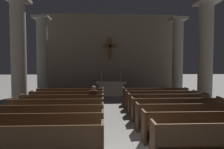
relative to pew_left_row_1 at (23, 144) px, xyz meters
The scene contains 22 objects.
pew_left_row_1 is the anchor object (origin of this frame).
pew_left_row_2 1.11m from the pew_left_row_1, 90.00° to the left, with size 3.65×0.50×0.95m.
pew_left_row_3 2.21m from the pew_left_row_1, 90.00° to the left, with size 3.65×0.50×0.95m.
pew_left_row_4 3.32m from the pew_left_row_1, 90.00° to the left, with size 3.65×0.50×0.95m.
pew_left_row_5 4.43m from the pew_left_row_1, 90.00° to the left, with size 3.65×0.50×0.95m.
pew_left_row_6 5.53m from the pew_left_row_1, 90.00° to the left, with size 3.65×0.50×0.95m.
pew_left_row_7 6.64m from the pew_left_row_1, 90.00° to the left, with size 3.65×0.50×0.95m.
pew_right_row_2 4.90m from the pew_left_row_1, 13.05° to the left, with size 3.65×0.50×0.95m.
pew_right_row_3 5.26m from the pew_left_row_1, 24.87° to the left, with size 3.65×0.50×0.95m.
pew_right_row_4 5.81m from the pew_left_row_1, 34.81° to the left, with size 3.65×0.50×0.95m.
pew_right_row_5 6.51m from the pew_left_row_1, 42.83° to the left, with size 3.65×0.50×0.95m.
pew_right_row_6 7.31m from the pew_left_row_1, 49.20° to the left, with size 3.65×0.50×0.95m.
pew_right_row_7 8.18m from the pew_left_row_1, 54.28° to the left, with size 3.65×0.50×0.95m.
column_left_second 6.98m from the pew_left_row_1, 112.91° to the left, with size 1.14×1.14×5.68m.
column_right_second 9.80m from the pew_left_row_1, 39.61° to the left, with size 1.14×1.14×5.68m.
column_left_third 10.67m from the pew_left_row_1, 104.27° to the left, with size 1.14×1.14×5.68m.
column_right_third 12.69m from the pew_left_row_1, 53.99° to the left, with size 1.14×1.14×5.68m.
altar 10.13m from the pew_left_row_1, 76.37° to the left, with size 2.20×0.90×1.01m.
candlestick_left 10.02m from the pew_left_row_1, 80.28° to the left, with size 0.16×0.16×0.67m.
candlestick_right 10.35m from the pew_left_row_1, 72.59° to the left, with size 0.16×0.16×0.67m.
apse_with_cross 12.64m from the pew_left_row_1, 78.85° to the left, with size 11.13×0.46×6.37m.
lone_worshipper 4.68m from the pew_left_row_1, 72.75° to the left, with size 0.32×0.43×1.32m.
Camera 1 is at (-0.58, -4.54, 2.28)m, focal length 32.01 mm.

